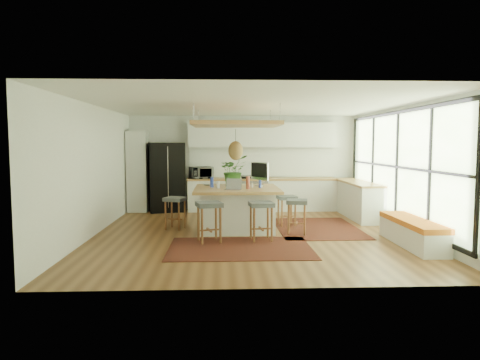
{
  "coord_description": "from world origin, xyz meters",
  "views": [
    {
      "loc": [
        -0.6,
        -9.01,
        1.9
      ],
      "look_at": [
        -0.2,
        0.5,
        1.1
      ],
      "focal_mm": 32.37,
      "sensor_mm": 36.0,
      "label": 1
    }
  ],
  "objects_px": {
    "stool_right_front": "(297,217)",
    "monitor": "(260,175)",
    "laptop": "(233,184)",
    "fridge": "(167,179)",
    "stool_near_left": "(209,224)",
    "island": "(237,208)",
    "stool_left_side": "(175,213)",
    "island_plant": "(234,174)",
    "stool_near_right": "(261,223)",
    "stool_right_back": "(287,211)",
    "microwave": "(201,171)"
  },
  "relations": [
    {
      "from": "laptop",
      "to": "stool_right_front",
      "type": "bearing_deg",
      "value": 9.93
    },
    {
      "from": "microwave",
      "to": "stool_near_left",
      "type": "bearing_deg",
      "value": -106.88
    },
    {
      "from": "stool_near_right",
      "to": "stool_right_front",
      "type": "distance_m",
      "value": 1.01
    },
    {
      "from": "stool_left_side",
      "to": "island_plant",
      "type": "bearing_deg",
      "value": 17.64
    },
    {
      "from": "monitor",
      "to": "island_plant",
      "type": "bearing_deg",
      "value": -136.78
    },
    {
      "from": "island_plant",
      "to": "stool_near_right",
      "type": "bearing_deg",
      "value": -73.62
    },
    {
      "from": "stool_right_back",
      "to": "stool_near_left",
      "type": "bearing_deg",
      "value": -136.79
    },
    {
      "from": "stool_right_front",
      "to": "microwave",
      "type": "xyz_separation_m",
      "value": [
        -2.15,
        3.2,
        0.77
      ]
    },
    {
      "from": "microwave",
      "to": "stool_near_right",
      "type": "bearing_deg",
      "value": -92.26
    },
    {
      "from": "fridge",
      "to": "stool_near_left",
      "type": "distance_m",
      "value": 4.2
    },
    {
      "from": "fridge",
      "to": "stool_near_right",
      "type": "relative_size",
      "value": 2.52
    },
    {
      "from": "fridge",
      "to": "stool_near_right",
      "type": "height_order",
      "value": "fridge"
    },
    {
      "from": "stool_right_back",
      "to": "island_plant",
      "type": "distance_m",
      "value": 1.5
    },
    {
      "from": "stool_right_back",
      "to": "stool_left_side",
      "type": "distance_m",
      "value": 2.56
    },
    {
      "from": "stool_right_front",
      "to": "laptop",
      "type": "distance_m",
      "value": 1.52
    },
    {
      "from": "stool_left_side",
      "to": "laptop",
      "type": "distance_m",
      "value": 1.55
    },
    {
      "from": "stool_near_right",
      "to": "island_plant",
      "type": "xyz_separation_m",
      "value": [
        -0.49,
        1.68,
        0.85
      ]
    },
    {
      "from": "stool_right_front",
      "to": "microwave",
      "type": "height_order",
      "value": "microwave"
    },
    {
      "from": "fridge",
      "to": "island_plant",
      "type": "xyz_separation_m",
      "value": [
        1.82,
        -2.17,
        0.28
      ]
    },
    {
      "from": "stool_right_front",
      "to": "stool_right_back",
      "type": "xyz_separation_m",
      "value": [
        -0.07,
        0.93,
        0.0
      ]
    },
    {
      "from": "island",
      "to": "stool_near_left",
      "type": "bearing_deg",
      "value": -113.87
    },
    {
      "from": "stool_right_front",
      "to": "monitor",
      "type": "xyz_separation_m",
      "value": [
        -0.71,
        0.96,
        0.83
      ]
    },
    {
      "from": "fridge",
      "to": "laptop",
      "type": "relative_size",
      "value": 5.42
    },
    {
      "from": "island",
      "to": "microwave",
      "type": "xyz_separation_m",
      "value": [
        -0.9,
        2.61,
        0.66
      ]
    },
    {
      "from": "island",
      "to": "stool_near_right",
      "type": "height_order",
      "value": "island"
    },
    {
      "from": "monitor",
      "to": "island",
      "type": "bearing_deg",
      "value": -91.5
    },
    {
      "from": "stool_left_side",
      "to": "stool_right_back",
      "type": "bearing_deg",
      "value": 6.22
    },
    {
      "from": "fridge",
      "to": "island",
      "type": "bearing_deg",
      "value": -67.15
    },
    {
      "from": "stool_near_right",
      "to": "stool_left_side",
      "type": "distance_m",
      "value": 2.2
    },
    {
      "from": "island",
      "to": "stool_right_back",
      "type": "relative_size",
      "value": 2.65
    },
    {
      "from": "laptop",
      "to": "monitor",
      "type": "height_order",
      "value": "monitor"
    },
    {
      "from": "stool_near_right",
      "to": "stool_right_back",
      "type": "xyz_separation_m",
      "value": [
        0.73,
        1.54,
        0.0
      ]
    },
    {
      "from": "microwave",
      "to": "fridge",
      "type": "bearing_deg",
      "value": 155.93
    },
    {
      "from": "monitor",
      "to": "laptop",
      "type": "bearing_deg",
      "value": -72.93
    },
    {
      "from": "stool_near_right",
      "to": "island_plant",
      "type": "height_order",
      "value": "island_plant"
    },
    {
      "from": "fridge",
      "to": "island",
      "type": "relative_size",
      "value": 1.04
    },
    {
      "from": "stool_near_left",
      "to": "stool_right_back",
      "type": "distance_m",
      "value": 2.4
    },
    {
      "from": "laptop",
      "to": "island_plant",
      "type": "bearing_deg",
      "value": 102.32
    },
    {
      "from": "laptop",
      "to": "island_plant",
      "type": "xyz_separation_m",
      "value": [
        0.04,
        0.96,
        0.16
      ]
    },
    {
      "from": "stool_right_front",
      "to": "stool_left_side",
      "type": "bearing_deg",
      "value": 165.95
    },
    {
      "from": "monitor",
      "to": "microwave",
      "type": "distance_m",
      "value": 2.67
    },
    {
      "from": "microwave",
      "to": "stool_right_front",
      "type": "bearing_deg",
      "value": -77.81
    },
    {
      "from": "fridge",
      "to": "microwave",
      "type": "xyz_separation_m",
      "value": [
        0.98,
        -0.04,
        0.2
      ]
    },
    {
      "from": "stool_right_front",
      "to": "stool_left_side",
      "type": "xyz_separation_m",
      "value": [
        -2.62,
        0.65,
        0.0
      ]
    },
    {
      "from": "fridge",
      "to": "stool_right_back",
      "type": "distance_m",
      "value": 3.87
    },
    {
      "from": "laptop",
      "to": "microwave",
      "type": "bearing_deg",
      "value": 119.58
    },
    {
      "from": "stool_near_left",
      "to": "stool_near_right",
      "type": "relative_size",
      "value": 1.02
    },
    {
      "from": "stool_near_right",
      "to": "laptop",
      "type": "relative_size",
      "value": 2.15
    },
    {
      "from": "stool_near_left",
      "to": "stool_left_side",
      "type": "xyz_separation_m",
      "value": [
        -0.8,
        1.36,
        0.0
      ]
    },
    {
      "from": "laptop",
      "to": "island_plant",
      "type": "relative_size",
      "value": 0.5
    }
  ]
}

